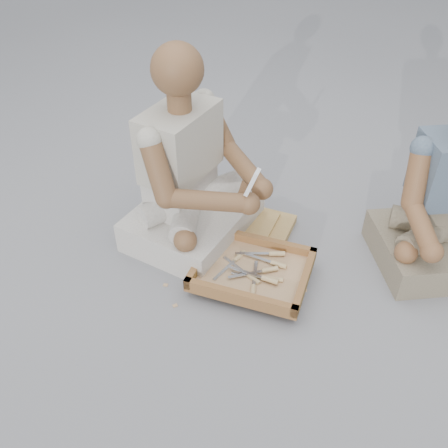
% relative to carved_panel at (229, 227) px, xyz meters
% --- Properties ---
extents(ground, '(60.00, 60.00, 0.00)m').
position_rel_carved_panel_xyz_m(ground, '(0.14, -0.43, -0.02)').
color(ground, gray).
rests_on(ground, ground).
extents(carved_panel, '(0.61, 0.43, 0.04)m').
position_rel_carved_panel_xyz_m(carved_panel, '(0.00, 0.00, 0.00)').
color(carved_panel, olive).
rests_on(carved_panel, ground).
extents(tool_tray, '(0.49, 0.40, 0.06)m').
position_rel_carved_panel_xyz_m(tool_tray, '(0.20, -0.30, 0.04)').
color(tool_tray, brown).
rests_on(tool_tray, carved_panel).
extents(chisel_0, '(0.06, 0.22, 0.02)m').
position_rel_carved_panel_xyz_m(chisel_0, '(0.23, -0.41, 0.05)').
color(chisel_0, silver).
rests_on(chisel_0, tool_tray).
extents(chisel_1, '(0.22, 0.05, 0.02)m').
position_rel_carved_panel_xyz_m(chisel_1, '(0.28, -0.24, 0.05)').
color(chisel_1, silver).
rests_on(chisel_1, tool_tray).
extents(chisel_2, '(0.22, 0.04, 0.02)m').
position_rel_carved_panel_xyz_m(chisel_2, '(0.27, -0.35, 0.06)').
color(chisel_2, silver).
rests_on(chisel_2, tool_tray).
extents(chisel_3, '(0.09, 0.21, 0.02)m').
position_rel_carved_panel_xyz_m(chisel_3, '(0.11, -0.25, 0.04)').
color(chisel_3, silver).
rests_on(chisel_3, tool_tray).
extents(chisel_4, '(0.19, 0.13, 0.02)m').
position_rel_carved_panel_xyz_m(chisel_4, '(0.25, -0.30, 0.05)').
color(chisel_4, silver).
rests_on(chisel_4, tool_tray).
extents(chisel_5, '(0.21, 0.08, 0.02)m').
position_rel_carved_panel_xyz_m(chisel_5, '(0.26, -0.18, 0.05)').
color(chisel_5, silver).
rests_on(chisel_5, tool_tray).
extents(chisel_6, '(0.22, 0.04, 0.02)m').
position_rel_carved_panel_xyz_m(chisel_6, '(0.28, -0.33, 0.05)').
color(chisel_6, silver).
rests_on(chisel_6, tool_tray).
extents(chisel_7, '(0.20, 0.13, 0.02)m').
position_rel_carved_panel_xyz_m(chisel_7, '(0.20, -0.34, 0.04)').
color(chisel_7, silver).
rests_on(chisel_7, tool_tray).
extents(wood_chip_0, '(0.02, 0.02, 0.00)m').
position_rel_carved_panel_xyz_m(wood_chip_0, '(0.17, -0.43, -0.02)').
color(wood_chip_0, '#D9B180').
rests_on(wood_chip_0, ground).
extents(wood_chip_1, '(0.02, 0.02, 0.00)m').
position_rel_carved_panel_xyz_m(wood_chip_1, '(0.40, -0.37, -0.02)').
color(wood_chip_1, '#D9B180').
rests_on(wood_chip_1, ground).
extents(wood_chip_2, '(0.02, 0.02, 0.00)m').
position_rel_carved_panel_xyz_m(wood_chip_2, '(-0.15, -0.44, -0.02)').
color(wood_chip_2, '#D9B180').
rests_on(wood_chip_2, ground).
extents(wood_chip_3, '(0.02, 0.02, 0.00)m').
position_rel_carved_panel_xyz_m(wood_chip_3, '(0.06, -0.20, -0.02)').
color(wood_chip_3, '#D9B180').
rests_on(wood_chip_3, ground).
extents(wood_chip_4, '(0.02, 0.02, 0.00)m').
position_rel_carved_panel_xyz_m(wood_chip_4, '(-0.06, -0.54, -0.02)').
color(wood_chip_4, '#D9B180').
rests_on(wood_chip_4, ground).
extents(wood_chip_5, '(0.02, 0.02, 0.00)m').
position_rel_carved_panel_xyz_m(wood_chip_5, '(0.43, -0.29, -0.02)').
color(wood_chip_5, '#D9B180').
rests_on(wood_chip_5, ground).
extents(wood_chip_6, '(0.02, 0.02, 0.00)m').
position_rel_carved_panel_xyz_m(wood_chip_6, '(0.03, -0.19, -0.02)').
color(wood_chip_6, '#D9B180').
rests_on(wood_chip_6, ground).
extents(wood_chip_7, '(0.02, 0.02, 0.00)m').
position_rel_carved_panel_xyz_m(wood_chip_7, '(0.26, -0.19, -0.02)').
color(wood_chip_7, '#D9B180').
rests_on(wood_chip_7, ground).
extents(craftsman, '(0.67, 0.67, 0.92)m').
position_rel_carved_panel_xyz_m(craftsman, '(-0.16, -0.07, 0.29)').
color(craftsman, beige).
rests_on(craftsman, ground).
extents(mobile_phone, '(0.06, 0.05, 0.12)m').
position_rel_carved_panel_xyz_m(mobile_phone, '(0.16, -0.20, 0.42)').
color(mobile_phone, white).
rests_on(mobile_phone, craftsman).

